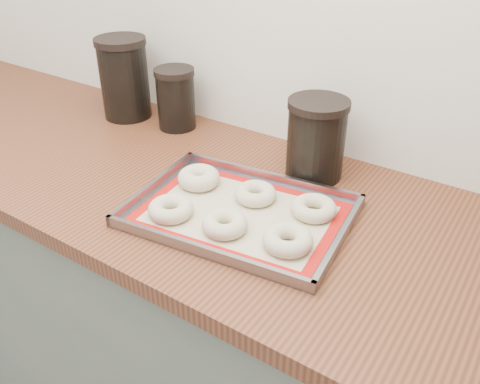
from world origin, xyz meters
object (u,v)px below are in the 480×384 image
Objects in this scene: baking_tray at (240,213)px; canister_mid at (176,98)px; bagel_front_left at (171,209)px; bagel_back_right at (314,208)px; canister_left at (124,78)px; canister_right at (316,139)px; bagel_front_mid at (225,224)px; bagel_back_left at (199,178)px; bagel_back_mid at (255,194)px; bagel_front_right at (288,240)px.

canister_mid is at bearing 145.43° from baking_tray.
bagel_front_left is 0.31m from bagel_back_right.
canister_mid is at bearing 6.17° from canister_left.
bagel_front_left is at bearing -116.48° from canister_right.
baking_tray is at bearing 36.65° from bagel_front_left.
canister_mid is 0.90× the size of canister_right.
bagel_front_mid is 0.95× the size of bagel_back_left.
bagel_front_left is 0.19m from bagel_back_mid.
baking_tray is 0.51m from canister_mid.
bagel_back_right is at bearing 33.02° from baking_tray.
bagel_back_mid is at bearing 95.06° from bagel_front_mid.
bagel_front_mid is 0.70m from canister_left.
bagel_back_mid and bagel_back_right have the same top height.
bagel_back_right is (0.28, 0.04, -0.00)m from bagel_back_left.
canister_left is (-0.61, 0.34, 0.10)m from bagel_front_mid.
bagel_back_left is 1.02× the size of bagel_back_right.
bagel_back_left is at bearing -26.08° from canister_left.
bagel_front_right is at bearing 9.31° from bagel_front_left.
bagel_back_mid is 0.39× the size of canister_left.
canister_right reaches higher than bagel_front_right.
bagel_front_left is 0.99× the size of bagel_back_right.
canister_mid is (-0.41, 0.22, 0.07)m from bagel_back_mid.
bagel_back_left reaches higher than bagel_front_mid.
canister_mid reaches higher than bagel_back_right.
canister_left is at bearing 178.55° from canister_right.
bagel_front_right is 0.32m from canister_right.
canister_mid is at bearing 160.00° from bagel_back_right.
bagel_front_mid is 0.14m from bagel_back_mid.
bagel_front_mid is 0.56m from canister_mid.
bagel_front_mid is at bearing -36.67° from bagel_back_left.
bagel_back_left is at bearing -41.86° from canister_mid.
canister_left is 0.65m from canister_right.
baking_tray is at bearing -146.98° from bagel_back_right.
canister_right is (-0.08, 0.16, 0.08)m from bagel_back_right.
bagel_front_right is 1.06× the size of bagel_back_mid.
bagel_front_left is 1.03× the size of bagel_front_mid.
canister_left reaches higher than bagel_front_right.
canister_left reaches higher than baking_tray.
canister_left reaches higher than bagel_front_mid.
bagel_front_right is 0.13m from bagel_back_right.
baking_tray is 0.27m from canister_right.
canister_right reaches higher than bagel_front_mid.
bagel_back_left reaches higher than baking_tray.
bagel_front_mid is at bearing -82.45° from baking_tray.
canister_mid is at bearing 138.14° from bagel_back_left.
bagel_back_right is at bearing -13.87° from canister_left.
canister_left is at bearing 155.91° from baking_tray.
bagel_back_mid is (0.12, 0.15, -0.00)m from bagel_front_left.
bagel_back_left reaches higher than bagel_front_right.
bagel_back_mid is at bearing 53.08° from bagel_front_left.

